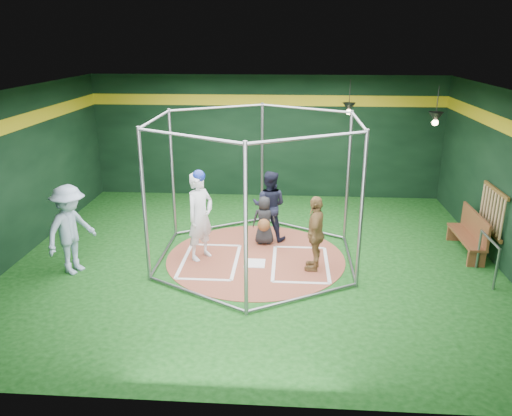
# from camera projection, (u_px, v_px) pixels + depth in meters

# --- Properties ---
(room_shell) EXTENTS (10.10, 9.10, 3.53)m
(room_shell) POSITION_uv_depth(u_px,v_px,m) (256.00, 179.00, 10.12)
(room_shell) COLOR #0D3A0D
(room_shell) RESTS_ON ground
(clay_disc) EXTENTS (3.80, 3.80, 0.01)m
(clay_disc) POSITION_uv_depth(u_px,v_px,m) (256.00, 258.00, 10.68)
(clay_disc) COLOR brown
(clay_disc) RESTS_ON ground
(home_plate) EXTENTS (0.43, 0.43, 0.01)m
(home_plate) POSITION_uv_depth(u_px,v_px,m) (255.00, 263.00, 10.39)
(home_plate) COLOR white
(home_plate) RESTS_ON clay_disc
(batter_box_left) EXTENTS (1.17, 1.77, 0.01)m
(batter_box_left) POSITION_uv_depth(u_px,v_px,m) (210.00, 261.00, 10.50)
(batter_box_left) COLOR white
(batter_box_left) RESTS_ON clay_disc
(batter_box_right) EXTENTS (1.17, 1.77, 0.01)m
(batter_box_right) POSITION_uv_depth(u_px,v_px,m) (300.00, 264.00, 10.38)
(batter_box_right) COLOR white
(batter_box_right) RESTS_ON clay_disc
(batting_cage) EXTENTS (4.05, 4.67, 3.00)m
(batting_cage) POSITION_uv_depth(u_px,v_px,m) (256.00, 191.00, 10.19)
(batting_cage) COLOR gray
(batting_cage) RESTS_ON ground
(bat_rack) EXTENTS (0.07, 1.25, 0.98)m
(bat_rack) POSITION_uv_depth(u_px,v_px,m) (492.00, 211.00, 10.40)
(bat_rack) COLOR brown
(bat_rack) RESTS_ON room_shell
(pendant_lamp_near) EXTENTS (0.34, 0.34, 0.90)m
(pendant_lamp_near) POSITION_uv_depth(u_px,v_px,m) (349.00, 107.00, 13.04)
(pendant_lamp_near) COLOR black
(pendant_lamp_near) RESTS_ON room_shell
(pendant_lamp_far) EXTENTS (0.34, 0.34, 0.90)m
(pendant_lamp_far) POSITION_uv_depth(u_px,v_px,m) (436.00, 117.00, 11.42)
(pendant_lamp_far) COLOR black
(pendant_lamp_far) RESTS_ON room_shell
(batter_figure) EXTENTS (0.75, 0.81, 1.94)m
(batter_figure) POSITION_uv_depth(u_px,v_px,m) (200.00, 215.00, 10.37)
(batter_figure) COLOR silver
(batter_figure) RESTS_ON clay_disc
(visitor_leopard) EXTENTS (0.51, 0.95, 1.54)m
(visitor_leopard) POSITION_uv_depth(u_px,v_px,m) (315.00, 233.00, 9.93)
(visitor_leopard) COLOR #AA8248
(visitor_leopard) RESTS_ON clay_disc
(catcher_figure) EXTENTS (0.56, 0.57, 1.13)m
(catcher_figure) POSITION_uv_depth(u_px,v_px,m) (264.00, 220.00, 11.22)
(catcher_figure) COLOR black
(catcher_figure) RESTS_ON clay_disc
(umpire) EXTENTS (0.90, 0.76, 1.63)m
(umpire) POSITION_uv_depth(u_px,v_px,m) (269.00, 206.00, 11.41)
(umpire) COLOR black
(umpire) RESTS_ON clay_disc
(bystander_blue) EXTENTS (1.08, 1.34, 1.81)m
(bystander_blue) POSITION_uv_depth(u_px,v_px,m) (70.00, 230.00, 9.78)
(bystander_blue) COLOR #93AAC2
(bystander_blue) RESTS_ON ground
(dugout_bench) EXTENTS (0.37, 1.59, 0.93)m
(dugout_bench) POSITION_uv_depth(u_px,v_px,m) (470.00, 233.00, 10.79)
(dugout_bench) COLOR brown
(dugout_bench) RESTS_ON ground
(steel_railing) EXTENTS (0.05, 0.98, 0.84)m
(steel_railing) POSITION_uv_depth(u_px,v_px,m) (488.00, 252.00, 9.62)
(steel_railing) COLOR gray
(steel_railing) RESTS_ON ground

